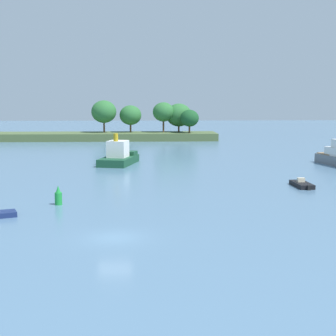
# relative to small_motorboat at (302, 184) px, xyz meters

# --- Properties ---
(ground_plane) EXTENTS (400.00, 400.00, 0.00)m
(ground_plane) POSITION_rel_small_motorboat_xyz_m (-20.65, -20.98, -0.28)
(ground_plane) COLOR slate
(treeline_island) EXTENTS (69.69, 11.01, 9.83)m
(treeline_island) POSITION_rel_small_motorboat_xyz_m (-28.61, 68.52, 2.76)
(treeline_island) COLOR #4C6038
(treeline_island) RESTS_ON ground
(small_motorboat) EXTENTS (1.87, 4.59, 1.01)m
(small_motorboat) POSITION_rel_small_motorboat_xyz_m (0.00, 0.00, 0.00)
(small_motorboat) COLOR black
(small_motorboat) RESTS_ON ground
(tugboat) EXTENTS (6.37, 9.81, 4.95)m
(tugboat) POSITION_rel_small_motorboat_xyz_m (-22.62, 21.50, 0.97)
(tugboat) COLOR #19472D
(tugboat) RESTS_ON ground
(channel_buoy_green) EXTENTS (0.70, 0.70, 1.90)m
(channel_buoy_green) POSITION_rel_small_motorboat_xyz_m (-26.86, -8.94, 0.53)
(channel_buoy_green) COLOR green
(channel_buoy_green) RESTS_ON ground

